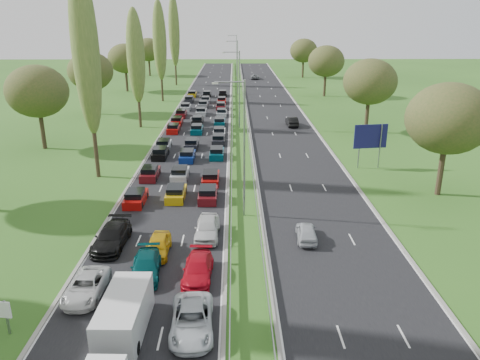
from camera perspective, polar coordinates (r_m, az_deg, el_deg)
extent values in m
plane|color=#2C581B|center=(77.37, -0.08, 6.68)|extent=(260.00, 260.00, 0.00)
cube|color=black|center=(80.02, -4.98, 7.03)|extent=(10.50, 215.00, 0.04)
cube|color=black|center=(80.17, 4.76, 7.06)|extent=(10.50, 215.00, 0.04)
cube|color=gray|center=(79.69, -0.94, 7.45)|extent=(0.06, 215.00, 0.32)
cube|color=gray|center=(79.72, 0.73, 7.46)|extent=(0.06, 215.00, 0.32)
cylinder|color=gray|center=(40.01, 0.53, 3.60)|extent=(0.18, 0.18, 12.00)
cylinder|color=gray|center=(74.32, -0.06, 10.87)|extent=(0.18, 0.18, 12.00)
cylinder|color=gray|center=(109.06, -0.29, 13.52)|extent=(0.18, 0.18, 12.00)
cylinder|color=gray|center=(143.93, -0.41, 14.90)|extent=(0.18, 0.18, 12.00)
cylinder|color=#2D2116|center=(53.34, -17.25, 4.44)|extent=(0.44, 0.44, 7.92)
ellipsoid|color=#4C662C|center=(51.88, -18.33, 14.82)|extent=(2.80, 2.80, 17.60)
cylinder|color=#2D2116|center=(77.24, -12.17, 8.68)|extent=(0.44, 0.44, 6.48)
ellipsoid|color=#4C662C|center=(76.26, -12.59, 14.54)|extent=(2.80, 2.80, 14.40)
cylinder|color=#2D2116|center=(101.53, -9.50, 11.48)|extent=(0.44, 0.44, 7.20)
ellipsoid|color=#4C662C|center=(100.77, -9.78, 16.44)|extent=(2.80, 2.80, 16.00)
cylinder|color=#2D2116|center=(126.10, -7.84, 13.19)|extent=(0.44, 0.44, 7.92)
ellipsoid|color=#4C662C|center=(125.48, -8.04, 17.58)|extent=(2.80, 2.80, 17.60)
cylinder|color=#2D2116|center=(68.18, -22.92, 5.53)|extent=(0.56, 0.56, 4.84)
ellipsoid|color=#38471E|center=(67.27, -23.50, 9.90)|extent=(8.00, 8.00, 6.80)
cylinder|color=#2D2116|center=(90.43, -17.43, 9.20)|extent=(0.56, 0.56, 4.84)
ellipsoid|color=#38471E|center=(89.74, -17.77, 12.51)|extent=(8.00, 8.00, 6.80)
cylinder|color=#2D2116|center=(117.27, -13.65, 11.64)|extent=(0.56, 0.56, 4.84)
ellipsoid|color=#38471E|center=(116.74, -13.85, 14.20)|extent=(8.00, 8.00, 6.80)
cylinder|color=#2D2116|center=(148.46, -10.98, 13.30)|extent=(0.56, 0.56, 4.84)
ellipsoid|color=#38471E|center=(148.05, -11.11, 15.33)|extent=(8.00, 8.00, 6.80)
cylinder|color=#2D2116|center=(50.15, 23.26, 0.98)|extent=(0.56, 0.56, 4.84)
ellipsoid|color=#38471E|center=(48.90, 24.07, 6.86)|extent=(8.00, 8.00, 6.80)
cylinder|color=#2D2116|center=(74.80, 15.21, 7.47)|extent=(0.56, 0.56, 4.84)
ellipsoid|color=#38471E|center=(73.97, 15.57, 11.47)|extent=(8.00, 8.00, 6.80)
cylinder|color=#2D2116|center=(108.43, 10.29, 11.29)|extent=(0.56, 0.56, 4.84)
ellipsoid|color=#38471E|center=(107.86, 10.46, 14.06)|extent=(8.00, 8.00, 6.80)
cylinder|color=#2D2116|center=(142.72, 7.67, 13.25)|extent=(0.56, 0.56, 4.84)
ellipsoid|color=#38471E|center=(142.29, 7.77, 15.37)|extent=(8.00, 8.00, 6.80)
cube|color=#A50C0A|center=(45.55, -12.58, -2.28)|extent=(1.75, 4.00, 0.80)
cube|color=#590F14|center=(52.35, -10.89, 0.67)|extent=(1.75, 4.00, 0.80)
cube|color=black|center=(59.98, -9.67, 3.13)|extent=(1.75, 4.00, 0.80)
cube|color=#B2B7BC|center=(63.88, -9.29, 4.14)|extent=(1.75, 4.00, 0.80)
cube|color=#A50C0A|center=(73.21, -8.10, 6.12)|extent=(1.75, 4.00, 0.80)
cube|color=#A50C0A|center=(78.44, -7.70, 7.01)|extent=(1.75, 4.00, 0.80)
cube|color=#590F14|center=(84.64, -7.18, 7.92)|extent=(1.75, 4.00, 0.80)
cube|color=#B2B7BC|center=(91.07, -6.63, 8.74)|extent=(1.75, 4.00, 0.80)
cube|color=black|center=(99.48, -6.20, 9.63)|extent=(1.75, 4.00, 0.80)
cube|color=#BF990C|center=(106.75, -5.84, 10.30)|extent=(1.75, 4.00, 0.80)
cube|color=#BF990C|center=(46.02, -7.80, -1.76)|extent=(1.75, 4.00, 0.80)
cube|color=#B2B7BC|center=(51.69, -7.32, 0.63)|extent=(1.75, 4.00, 0.80)
cube|color=navy|center=(58.39, -6.43, 2.84)|extent=(1.75, 4.00, 0.80)
cube|color=black|center=(63.76, -5.92, 4.26)|extent=(1.75, 4.00, 0.80)
cube|color=#053F4C|center=(72.38, -5.27, 6.08)|extent=(1.75, 4.00, 0.80)
cube|color=black|center=(78.64, -5.19, 7.13)|extent=(1.75, 4.00, 0.80)
cube|color=#B2B7BC|center=(86.09, -4.74, 8.20)|extent=(1.75, 4.00, 0.80)
cube|color=slate|center=(93.57, -4.50, 9.09)|extent=(1.75, 4.00, 0.80)
cube|color=slate|center=(98.66, -4.21, 9.61)|extent=(1.75, 4.00, 0.80)
cube|color=black|center=(106.23, -4.05, 10.30)|extent=(1.75, 4.00, 0.80)
cube|color=#590F14|center=(45.45, -3.93, -1.89)|extent=(1.75, 4.00, 0.80)
cube|color=#A50C0A|center=(49.97, -3.60, 0.10)|extent=(1.75, 4.00, 0.80)
cube|color=#053F4C|center=(59.23, -2.85, 3.18)|extent=(1.75, 4.00, 0.80)
cube|color=black|center=(65.88, -2.65, 4.83)|extent=(1.75, 4.00, 0.80)
cube|color=silver|center=(70.15, -2.54, 5.72)|extent=(1.75, 4.00, 0.80)
cube|color=#053F4C|center=(77.11, -2.51, 6.95)|extent=(1.75, 4.00, 0.80)
cube|color=#B2B7BC|center=(84.87, -2.25, 8.09)|extent=(1.75, 4.00, 0.80)
cube|color=#590F14|center=(91.49, -2.35, 8.90)|extent=(1.75, 4.00, 0.80)
cube|color=#A50C0A|center=(97.84, -2.23, 9.57)|extent=(1.75, 4.00, 0.80)
cube|color=black|center=(107.14, -2.10, 10.41)|extent=(1.75, 4.00, 0.80)
imported|color=silver|center=(31.81, -18.24, -12.25)|extent=(2.29, 4.74, 1.30)
imported|color=black|center=(37.53, -15.37, -6.69)|extent=(2.42, 5.52, 1.58)
imported|color=#044445|center=(33.01, -11.40, -10.31)|extent=(2.25, 4.86, 1.37)
imported|color=gold|center=(35.62, -9.94, -7.87)|extent=(1.66, 4.11, 1.40)
imported|color=silver|center=(27.46, -5.87, -16.61)|extent=(2.60, 5.22, 1.42)
imported|color=#B80B1B|center=(32.23, -5.15, -10.76)|extent=(2.08, 4.77, 1.36)
imported|color=silver|center=(37.78, -4.02, -5.80)|extent=(2.01, 4.74, 1.60)
imported|color=#ADB1B7|center=(37.63, 8.10, -6.31)|extent=(1.74, 3.91, 1.31)
imported|color=black|center=(77.16, 6.35, 7.12)|extent=(1.77, 4.65, 1.51)
imported|color=gray|center=(138.01, 1.82, 12.50)|extent=(2.34, 5.07, 1.41)
cube|color=silver|center=(27.67, -13.92, -15.68)|extent=(2.22, 5.55, 2.22)
cube|color=black|center=(29.71, -12.86, -13.19)|extent=(2.16, 0.89, 1.78)
cylinder|color=black|center=(29.74, -14.86, -14.89)|extent=(0.28, 0.75, 0.75)
cylinder|color=black|center=(26.55, -12.55, -19.36)|extent=(0.28, 0.75, 0.75)
cylinder|color=gray|center=(29.89, -26.54, -14.77)|extent=(0.16, 0.16, 2.10)
cylinder|color=gray|center=(56.16, 14.36, 3.98)|extent=(0.16, 0.16, 5.20)
cylinder|color=gray|center=(56.83, 16.70, 3.95)|extent=(0.16, 0.16, 5.20)
cube|color=navy|center=(56.19, 15.64, 5.15)|extent=(3.97, 0.67, 2.80)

